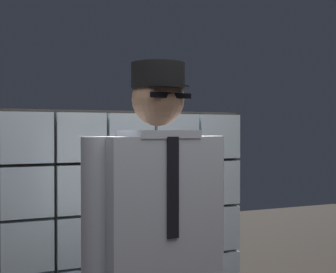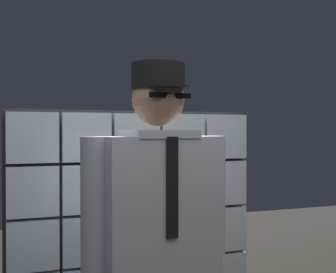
% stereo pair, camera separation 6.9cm
% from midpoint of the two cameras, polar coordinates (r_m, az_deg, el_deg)
% --- Properties ---
extents(glass_block_wall, '(1.69, 0.10, 1.69)m').
position_cam_midpoint_polar(glass_block_wall, '(3.18, -3.41, -12.22)').
color(glass_block_wall, silver).
rests_on(glass_block_wall, ground).
extents(standing_person, '(0.74, 0.35, 1.84)m').
position_cam_midpoint_polar(standing_person, '(2.16, -0.26, -14.81)').
color(standing_person, '#1E2333').
rests_on(standing_person, ground).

